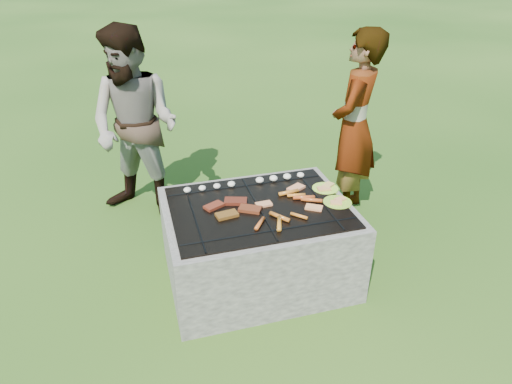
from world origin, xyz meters
TOP-DOWN VIEW (x-y plane):
  - lawn at (0.00, 0.00)m, footprint 60.00×60.00m
  - fire_pit at (0.00, 0.00)m, footprint 1.30×1.00m
  - mushrooms at (0.04, 0.34)m, footprint 0.94×0.06m
  - pork_slabs at (-0.17, 0.02)m, footprint 0.39×0.28m
  - sausages at (0.20, -0.10)m, footprint 0.57×0.48m
  - bread_on_grate at (0.27, 0.03)m, footprint 0.44×0.43m
  - plate_far at (0.56, 0.12)m, footprint 0.25×0.25m
  - plate_near at (0.56, -0.10)m, footprint 0.26×0.26m
  - cook at (1.07, 0.70)m, footprint 0.70×0.72m
  - bystander at (-0.74, 1.21)m, footprint 1.04×0.99m

SIDE VIEW (x-z plane):
  - lawn at x=0.00m, z-range 0.00..0.00m
  - fire_pit at x=0.00m, z-range -0.03..0.59m
  - plate_near at x=0.56m, z-range 0.60..0.62m
  - plate_far at x=0.56m, z-range 0.60..0.63m
  - bread_on_grate at x=0.27m, z-range 0.61..0.63m
  - pork_slabs at x=-0.17m, z-range 0.61..0.63m
  - sausages at x=0.20m, z-range 0.61..0.64m
  - mushrooms at x=0.04m, z-range 0.61..0.65m
  - cook at x=1.07m, z-range 0.00..1.66m
  - bystander at x=-0.74m, z-range 0.00..1.68m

